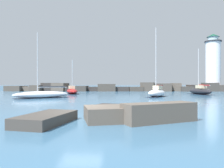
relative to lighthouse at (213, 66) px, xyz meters
The scene contains 9 objects.
ground_plane 57.49m from the lighthouse, 119.49° to the right, with size 600.00×600.00×0.00m, color #3D6B8E.
open_sea_beyond 65.65m from the lighthouse, 115.49° to the left, with size 400.00×116.00×0.01m.
breakwater_jetty 28.11m from the lighthouse, behind, with size 63.97×6.63×2.47m.
lighthouse is the anchor object (origin of this frame).
foreground_rocks 56.80m from the lighthouse, 117.51° to the right, with size 9.71×5.85×1.08m.
sailboat_moored_0 48.91m from the lighthouse, 140.77° to the right, with size 7.72×6.39×9.67m.
sailboat_moored_1 40.46m from the lighthouse, 155.06° to the right, with size 4.58×8.19×7.11m.
sailboat_moored_2 22.08m from the lighthouse, 118.66° to the right, with size 3.22×8.03×9.19m.
sailboat_moored_4 33.99m from the lighthouse, 126.67° to the right, with size 4.47×5.77×11.14m.
Camera 1 is at (2.42, -12.89, 2.16)m, focal length 35.00 mm.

